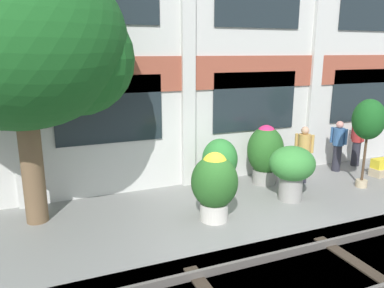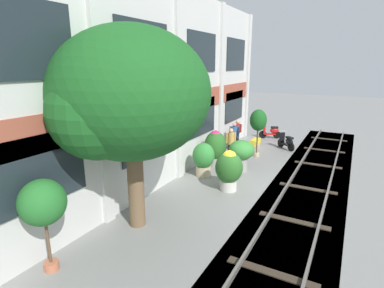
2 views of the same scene
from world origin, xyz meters
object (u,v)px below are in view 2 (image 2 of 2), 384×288
at_px(potted_plant_stone_basin, 203,158).
at_px(potted_plant_terracotta_small, 258,121).
at_px(potted_plant_ribbed_drum, 229,168).
at_px(scooter_second_parked, 287,142).
at_px(potted_plant_square_trough, 255,144).
at_px(scooter_near_curb, 271,132).
at_px(resident_near_plants, 231,143).
at_px(potted_plant_low_pan, 43,204).
at_px(broadleaf_tree, 131,98).
at_px(potted_plant_fluted_column, 215,146).
at_px(resident_watching_tracks, 237,132).
at_px(resident_by_doorway, 234,136).
at_px(potted_plant_glazed_jar, 241,152).

bearing_deg(potted_plant_stone_basin, potted_plant_terracotta_small, -16.88).
xyz_separation_m(potted_plant_ribbed_drum, scooter_second_parked, (6.78, -0.75, -0.44)).
bearing_deg(potted_plant_square_trough, scooter_second_parked, -70.88).
height_order(scooter_near_curb, resident_near_plants, resident_near_plants).
height_order(potted_plant_terracotta_small, potted_plant_low_pan, potted_plant_terracotta_small).
xyz_separation_m(broadleaf_tree, potted_plant_fluted_column, (6.02, 0.21, -2.83)).
distance_m(potted_plant_terracotta_small, potted_plant_ribbed_drum, 4.82).
bearing_deg(scooter_near_curb, potted_plant_low_pan, 60.57).
bearing_deg(potted_plant_terracotta_small, potted_plant_stone_basin, 163.12).
distance_m(broadleaf_tree, scooter_second_parked, 11.17).
bearing_deg(potted_plant_fluted_column, resident_watching_tracks, 4.68).
xyz_separation_m(potted_plant_terracotta_small, potted_plant_low_pan, (-10.95, 1.56, -0.18)).
bearing_deg(scooter_near_curb, potted_plant_square_trough, 61.33).
height_order(broadleaf_tree, potted_plant_square_trough, broadleaf_tree).
distance_m(broadleaf_tree, resident_watching_tracks, 10.17).
bearing_deg(scooter_near_curb, resident_by_doorway, 49.88).
relative_size(potted_plant_ribbed_drum, potted_plant_glazed_jar, 1.12).
bearing_deg(potted_plant_ribbed_drum, resident_by_doorway, 18.90).
distance_m(potted_plant_glazed_jar, scooter_near_curb, 6.69).
height_order(potted_plant_stone_basin, scooter_near_curb, potted_plant_stone_basin).
relative_size(potted_plant_terracotta_small, resident_watching_tracks, 1.58).
bearing_deg(resident_watching_tracks, scooter_near_curb, -23.20).
relative_size(broadleaf_tree, resident_near_plants, 3.47).
distance_m(potted_plant_square_trough, potted_plant_glazed_jar, 4.01).
relative_size(potted_plant_stone_basin, resident_by_doorway, 0.92).
bearing_deg(potted_plant_stone_basin, potted_plant_low_pan, 176.80).
bearing_deg(potted_plant_ribbed_drum, potted_plant_stone_basin, 59.75).
distance_m(potted_plant_glazed_jar, scooter_second_parked, 4.63).
distance_m(potted_plant_square_trough, resident_watching_tracks, 1.22).
relative_size(potted_plant_terracotta_small, resident_near_plants, 1.50).
distance_m(potted_plant_fluted_column, scooter_second_parked, 5.04).
distance_m(potted_plant_terracotta_small, potted_plant_glazed_jar, 2.60).
xyz_separation_m(potted_plant_low_pan, scooter_second_parked, (13.03, -2.65, -1.24)).
bearing_deg(scooter_second_parked, resident_by_doorway, 74.64).
height_order(potted_plant_fluted_column, potted_plant_stone_basin, potted_plant_fluted_column).
bearing_deg(potted_plant_stone_basin, broadleaf_tree, -179.04).
relative_size(potted_plant_glazed_jar, resident_watching_tracks, 0.90).
bearing_deg(potted_plant_ribbed_drum, scooter_near_curb, 4.38).
distance_m(potted_plant_square_trough, potted_plant_low_pan, 12.59).
distance_m(potted_plant_fluted_column, resident_by_doorway, 2.73).
height_order(scooter_near_curb, resident_by_doorway, resident_by_doorway).
xyz_separation_m(potted_plant_stone_basin, scooter_near_curb, (8.09, -0.82, -0.36)).
relative_size(broadleaf_tree, potted_plant_glazed_jar, 4.07).
relative_size(potted_plant_fluted_column, potted_plant_glazed_jar, 1.22).
distance_m(potted_plant_terracotta_small, resident_watching_tracks, 2.34).
distance_m(potted_plant_terracotta_small, scooter_second_parked, 2.74).
xyz_separation_m(broadleaf_tree, resident_by_doorway, (8.75, 0.32, -2.91)).
distance_m(potted_plant_fluted_column, potted_plant_low_pan, 8.65).
bearing_deg(broadleaf_tree, potted_plant_low_pan, 169.60).
bearing_deg(potted_plant_ribbed_drum, potted_plant_glazed_jar, 8.18).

